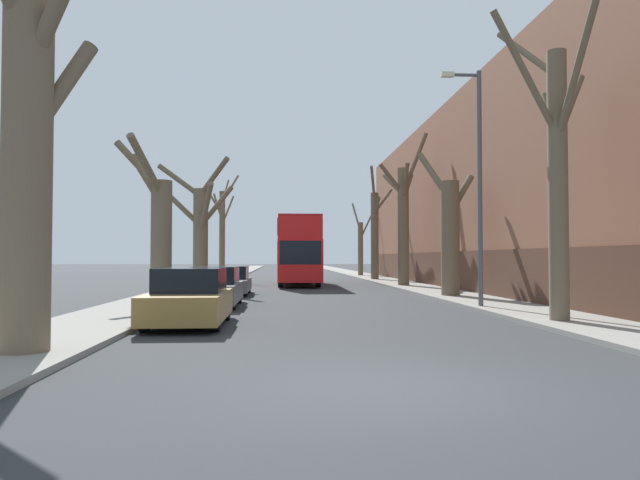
# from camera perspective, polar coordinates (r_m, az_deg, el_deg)

# --- Properties ---
(ground_plane) EXTENTS (300.00, 300.00, 0.00)m
(ground_plane) POSITION_cam_1_polar(r_m,az_deg,el_deg) (7.95, 6.91, -14.48)
(ground_plane) COLOR #2B2D30
(sidewalk_left) EXTENTS (2.78, 120.00, 0.12)m
(sidewalk_left) POSITION_cam_1_polar(r_m,az_deg,el_deg) (57.84, -8.74, -3.43)
(sidewalk_left) COLOR gray
(sidewalk_left) RESTS_ON ground
(sidewalk_right) EXTENTS (2.78, 120.00, 0.12)m
(sidewalk_right) POSITION_cam_1_polar(r_m,az_deg,el_deg) (58.16, 3.72, -3.44)
(sidewalk_right) COLOR gray
(sidewalk_right) RESTS_ON ground
(building_facade_right) EXTENTS (10.08, 42.50, 10.39)m
(building_facade_right) POSITION_cam_1_polar(r_m,az_deg,el_deg) (35.77, 19.37, 3.84)
(building_facade_right) COLOR brown
(building_facade_right) RESTS_ON ground
(street_tree_left_0) EXTENTS (2.04, 1.97, 7.27)m
(street_tree_left_0) POSITION_cam_1_polar(r_m,az_deg,el_deg) (11.28, -27.14, 7.14)
(street_tree_left_0) COLOR brown
(street_tree_left_0) RESTS_ON ground
(street_tree_left_1) EXTENTS (2.22, 2.75, 6.24)m
(street_tree_left_1) POSITION_cam_1_polar(r_m,az_deg,el_deg) (22.39, -15.85, 0.93)
(street_tree_left_1) COLOR brown
(street_tree_left_1) RESTS_ON ground
(street_tree_left_2) EXTENTS (4.20, 4.07, 7.16)m
(street_tree_left_2) POSITION_cam_1_polar(r_m,az_deg,el_deg) (32.46, -11.84, 1.13)
(street_tree_left_2) COLOR brown
(street_tree_left_2) RESTS_ON ground
(street_tree_left_3) EXTENTS (2.23, 2.74, 8.16)m
(street_tree_left_3) POSITION_cam_1_polar(r_m,az_deg,el_deg) (44.16, -9.72, 1.09)
(street_tree_left_3) COLOR brown
(street_tree_left_3) RESTS_ON ground
(street_tree_right_0) EXTENTS (3.32, 4.53, 8.58)m
(street_tree_right_0) POSITION_cam_1_polar(r_m,az_deg,el_deg) (16.33, 22.53, 6.86)
(street_tree_right_0) COLOR brown
(street_tree_right_0) RESTS_ON ground
(street_tree_right_1) EXTENTS (2.24, 2.41, 6.66)m
(street_tree_right_1) POSITION_cam_1_polar(r_m,az_deg,el_deg) (25.59, 12.83, 0.86)
(street_tree_right_1) COLOR brown
(street_tree_right_1) RESTS_ON ground
(street_tree_right_2) EXTENTS (2.86, 3.40, 9.02)m
(street_tree_right_2) POSITION_cam_1_polar(r_m,az_deg,el_deg) (34.40, 8.34, 2.17)
(street_tree_right_2) COLOR brown
(street_tree_right_2) RESTS_ON ground
(street_tree_right_3) EXTENTS (2.09, 2.06, 8.63)m
(street_tree_right_3) POSITION_cam_1_polar(r_m,az_deg,el_deg) (43.90, 5.52, 0.81)
(street_tree_right_3) COLOR brown
(street_tree_right_3) RESTS_ON ground
(street_tree_right_4) EXTENTS (2.33, 3.02, 7.00)m
(street_tree_right_4) POSITION_cam_1_polar(r_m,az_deg,el_deg) (53.56, 4.10, -0.43)
(street_tree_right_4) COLOR brown
(street_tree_right_4) RESTS_ON ground
(double_decker_bus) EXTENTS (2.58, 10.05, 4.21)m
(double_decker_bus) POSITION_cam_1_polar(r_m,az_deg,el_deg) (36.65, -2.23, -0.77)
(double_decker_bus) COLOR red
(double_decker_bus) RESTS_ON ground
(parked_car_0) EXTENTS (1.88, 4.07, 1.48)m
(parked_car_0) POSITION_cam_1_polar(r_m,az_deg,el_deg) (15.16, -12.92, -5.73)
(parked_car_0) COLOR olive
(parked_car_0) RESTS_ON ground
(parked_car_1) EXTENTS (1.72, 4.57, 1.43)m
(parked_car_1) POSITION_cam_1_polar(r_m,az_deg,el_deg) (20.91, -10.43, -4.70)
(parked_car_1) COLOR #4C5156
(parked_car_1) RESTS_ON ground
(parked_car_2) EXTENTS (1.73, 4.48, 1.35)m
(parked_car_2) POSITION_cam_1_polar(r_m,az_deg,el_deg) (27.34, -8.89, -4.08)
(parked_car_2) COLOR #4C5156
(parked_car_2) RESTS_ON ground
(lamp_post) EXTENTS (1.40, 0.20, 8.15)m
(lamp_post) POSITION_cam_1_polar(r_m,az_deg,el_deg) (20.24, 15.43, 6.20)
(lamp_post) COLOR #4C4F54
(lamp_post) RESTS_ON ground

